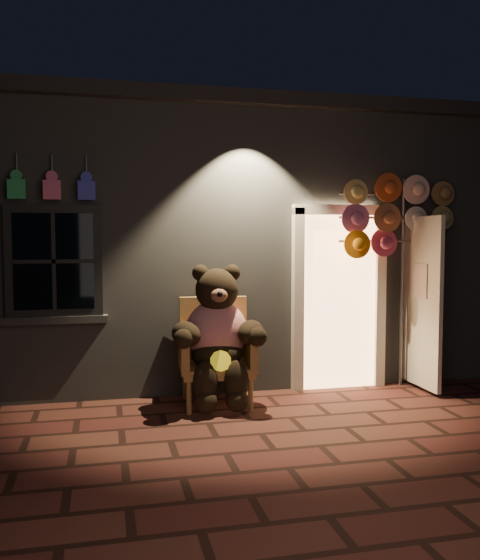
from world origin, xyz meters
name	(u,v)px	position (x,y,z in m)	size (l,w,h in m)	color
ground	(261,434)	(0.00, 0.00, 0.00)	(60.00, 60.00, 0.00)	#4C261D
shop_building	(195,242)	(0.00, 3.99, 1.74)	(7.30, 5.95, 3.51)	slate
wicker_armchair	(216,351)	(-0.21, 1.13, 0.57)	(0.83, 0.76, 1.14)	#B47746
teddy_bear	(217,335)	(-0.22, 0.98, 0.77)	(1.08, 0.86, 1.49)	red
hat_rack	(396,215)	(1.98, 1.28, 2.07)	(1.47, 0.22, 2.52)	#59595E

